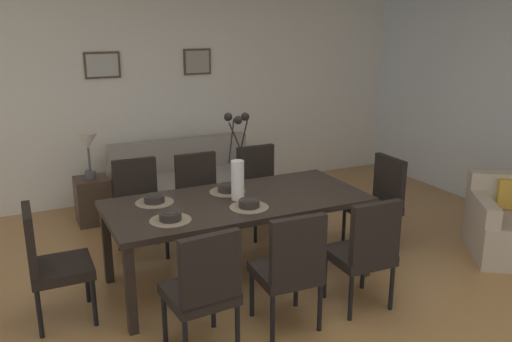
% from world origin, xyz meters
% --- Properties ---
extents(ground_plane, '(9.00, 9.00, 0.00)m').
position_xyz_m(ground_plane, '(0.00, 0.00, 0.00)').
color(ground_plane, '#A87A47').
extents(back_wall_panel, '(9.00, 0.10, 2.60)m').
position_xyz_m(back_wall_panel, '(0.00, 3.25, 1.30)').
color(back_wall_panel, white).
rests_on(back_wall_panel, ground).
extents(dining_table, '(2.20, 1.00, 0.74)m').
position_xyz_m(dining_table, '(0.09, 0.61, 0.67)').
color(dining_table, black).
rests_on(dining_table, ground).
extents(dining_chair_near_left, '(0.47, 0.47, 0.92)m').
position_xyz_m(dining_chair_near_left, '(-0.56, -0.29, 0.51)').
color(dining_chair_near_left, black).
rests_on(dining_chair_near_left, ground).
extents(dining_chair_near_right, '(0.45, 0.45, 0.92)m').
position_xyz_m(dining_chair_near_right, '(-0.55, 1.55, 0.51)').
color(dining_chair_near_right, black).
rests_on(dining_chair_near_right, ground).
extents(dining_chair_far_left, '(0.46, 0.46, 0.92)m').
position_xyz_m(dining_chair_far_left, '(0.11, -0.27, 0.51)').
color(dining_chair_far_left, black).
rests_on(dining_chair_far_left, ground).
extents(dining_chair_far_right, '(0.45, 0.45, 0.92)m').
position_xyz_m(dining_chair_far_right, '(0.06, 1.49, 0.51)').
color(dining_chair_far_right, black).
rests_on(dining_chair_far_right, ground).
extents(dining_chair_mid_left, '(0.45, 0.45, 0.92)m').
position_xyz_m(dining_chair_mid_left, '(0.77, -0.27, 0.51)').
color(dining_chair_mid_left, black).
rests_on(dining_chair_mid_left, ground).
extents(dining_chair_mid_right, '(0.44, 0.44, 0.92)m').
position_xyz_m(dining_chair_mid_right, '(0.75, 1.53, 0.51)').
color(dining_chair_mid_right, black).
rests_on(dining_chair_mid_right, ground).
extents(dining_chair_head_west, '(0.45, 0.45, 0.92)m').
position_xyz_m(dining_chair_head_west, '(-1.45, 0.59, 0.51)').
color(dining_chair_head_west, black).
rests_on(dining_chair_head_west, ground).
extents(dining_chair_head_east, '(0.45, 0.45, 0.92)m').
position_xyz_m(dining_chair_head_east, '(1.62, 0.64, 0.51)').
color(dining_chair_head_east, black).
rests_on(dining_chair_head_east, ground).
extents(centerpiece_vase, '(0.21, 0.23, 0.73)m').
position_xyz_m(centerpiece_vase, '(0.09, 0.62, 1.02)').
color(centerpiece_vase, white).
rests_on(centerpiece_vase, dining_table).
extents(placemat_near_left, '(0.32, 0.32, 0.01)m').
position_xyz_m(placemat_near_left, '(-0.57, 0.39, 0.74)').
color(placemat_near_left, '#7F705B').
rests_on(placemat_near_left, dining_table).
extents(bowl_near_left, '(0.17, 0.17, 0.07)m').
position_xyz_m(bowl_near_left, '(-0.57, 0.39, 0.78)').
color(bowl_near_left, '#2D2826').
rests_on(bowl_near_left, dining_table).
extents(placemat_near_right, '(0.32, 0.32, 0.01)m').
position_xyz_m(placemat_near_right, '(-0.57, 0.84, 0.74)').
color(placemat_near_right, '#7F705B').
rests_on(placemat_near_right, dining_table).
extents(bowl_near_right, '(0.17, 0.17, 0.07)m').
position_xyz_m(bowl_near_right, '(-0.57, 0.84, 0.78)').
color(bowl_near_right, '#2D2826').
rests_on(bowl_near_right, dining_table).
extents(placemat_far_left, '(0.32, 0.32, 0.01)m').
position_xyz_m(placemat_far_left, '(0.09, 0.39, 0.74)').
color(placemat_far_left, '#7F705B').
rests_on(placemat_far_left, dining_table).
extents(bowl_far_left, '(0.17, 0.17, 0.07)m').
position_xyz_m(bowl_far_left, '(0.09, 0.39, 0.78)').
color(bowl_far_left, '#2D2826').
rests_on(bowl_far_left, dining_table).
extents(placemat_far_right, '(0.32, 0.32, 0.01)m').
position_xyz_m(placemat_far_right, '(0.09, 0.84, 0.74)').
color(placemat_far_right, '#7F705B').
rests_on(placemat_far_right, dining_table).
extents(bowl_far_right, '(0.17, 0.17, 0.07)m').
position_xyz_m(bowl_far_right, '(0.09, 0.84, 0.78)').
color(bowl_far_right, '#2D2826').
rests_on(bowl_far_right, dining_table).
extents(sofa, '(1.74, 0.84, 0.80)m').
position_xyz_m(sofa, '(0.28, 2.54, 0.28)').
color(sofa, gray).
rests_on(sofa, ground).
extents(side_table, '(0.36, 0.36, 0.52)m').
position_xyz_m(side_table, '(-0.83, 2.56, 0.26)').
color(side_table, '#3D2D23').
rests_on(side_table, ground).
extents(table_lamp, '(0.22, 0.22, 0.51)m').
position_xyz_m(table_lamp, '(-0.83, 2.56, 0.89)').
color(table_lamp, '#4C4C51').
rests_on(table_lamp, side_table).
extents(framed_picture_left, '(0.41, 0.03, 0.31)m').
position_xyz_m(framed_picture_left, '(-0.50, 3.18, 1.69)').
color(framed_picture_left, '#473828').
extents(framed_picture_center, '(0.36, 0.03, 0.32)m').
position_xyz_m(framed_picture_center, '(0.68, 3.18, 1.69)').
color(framed_picture_center, '#473828').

